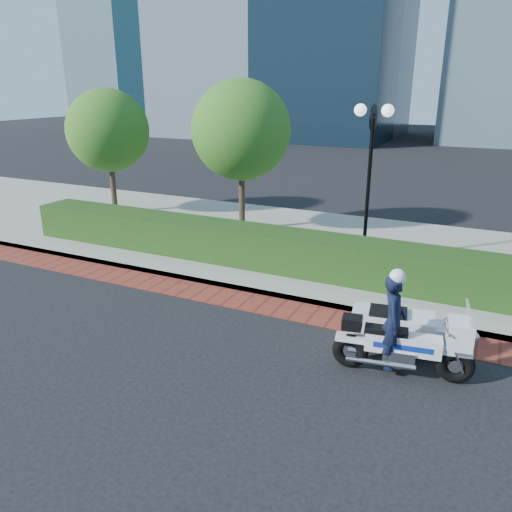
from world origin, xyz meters
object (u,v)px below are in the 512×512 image
at_px(police_motorcycle, 398,330).
at_px(lamppost, 370,159).
at_px(tree_b, 241,130).
at_px(tree_a, 108,131).

bearing_deg(police_motorcycle, lamppost, 101.27).
bearing_deg(lamppost, tree_b, 163.89).
bearing_deg(tree_a, police_motorcycle, -27.87).
distance_m(tree_a, tree_b, 5.50).
xyz_separation_m(tree_b, police_motorcycle, (6.35, -6.27, -2.77)).
xyz_separation_m(lamppost, tree_a, (-10.00, 1.30, 0.26)).
bearing_deg(tree_b, police_motorcycle, -44.61).
bearing_deg(police_motorcycle, tree_b, 126.20).
height_order(lamppost, tree_a, tree_a).
distance_m(lamppost, tree_b, 4.71).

